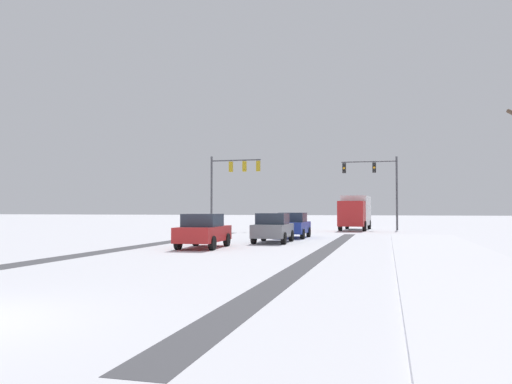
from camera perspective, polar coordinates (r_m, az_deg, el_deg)
wheel_track_left_lane at (r=24.60m, az=-14.50°, el=-6.16°), size 1.12×32.93×0.01m
wheel_track_right_lane at (r=21.71m, az=7.43°, el=-6.77°), size 0.80×32.93×0.01m
sidewalk_kerb_right at (r=20.17m, az=20.95°, el=-6.87°), size 4.00×32.93×0.12m
traffic_signal_far_right at (r=46.50m, az=13.45°, el=1.51°), size 4.91×0.40×6.50m
traffic_signal_far_left at (r=44.49m, az=-2.83°, el=1.80°), size 4.62×0.49×6.50m
car_blue_lead at (r=32.74m, az=4.18°, el=-3.73°), size 1.85×4.11×1.62m
car_grey_second at (r=28.03m, az=1.92°, el=-4.03°), size 1.93×4.15×1.62m
car_red_third at (r=24.31m, az=-5.92°, el=-4.34°), size 2.00×4.18×1.62m
box_truck_delivery at (r=45.92m, az=11.06°, el=-2.16°), size 2.57×7.50×3.02m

